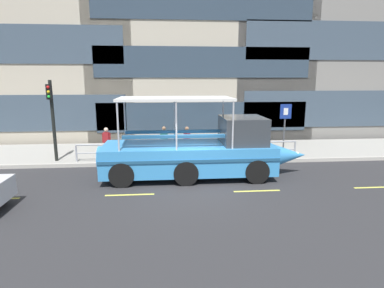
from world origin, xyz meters
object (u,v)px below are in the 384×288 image
(pedestrian_near_bow, at_px, (247,136))
(pedestrian_near_stern, at_px, (107,140))
(pedestrian_mid_left, at_px, (187,138))
(parking_sign, at_px, (285,121))
(duck_tour_boat, at_px, (201,152))
(pedestrian_mid_right, at_px, (164,137))
(traffic_light_pole, at_px, (52,113))

(pedestrian_near_bow, xyz_separation_m, pedestrian_near_stern, (-7.39, -0.13, -0.03))
(pedestrian_near_bow, bearing_deg, pedestrian_mid_left, 177.02)
(pedestrian_near_bow, relative_size, pedestrian_near_stern, 1.03)
(parking_sign, relative_size, pedestrian_near_bow, 1.69)
(parking_sign, xyz_separation_m, pedestrian_near_bow, (-1.94, 0.36, -0.87))
(duck_tour_boat, height_order, pedestrian_mid_right, duck_tour_boat)
(pedestrian_near_bow, height_order, pedestrian_mid_left, pedestrian_near_bow)
(duck_tour_boat, xyz_separation_m, pedestrian_mid_right, (-1.58, 3.63, -0.01))
(traffic_light_pole, xyz_separation_m, pedestrian_near_stern, (2.41, 0.54, -1.46))
(pedestrian_mid_left, xyz_separation_m, pedestrian_near_stern, (-4.18, -0.30, 0.03))
(pedestrian_mid_left, relative_size, pedestrian_mid_right, 1.01)
(parking_sign, distance_m, duck_tour_boat, 5.66)
(parking_sign, height_order, pedestrian_near_bow, parking_sign)
(traffic_light_pole, height_order, pedestrian_mid_left, traffic_light_pole)
(duck_tour_boat, relative_size, pedestrian_mid_left, 5.95)
(pedestrian_mid_left, xyz_separation_m, pedestrian_mid_right, (-1.22, 0.25, -0.01))
(pedestrian_near_stern, bearing_deg, duck_tour_boat, -34.20)
(pedestrian_mid_left, bearing_deg, duck_tour_boat, -83.93)
(traffic_light_pole, bearing_deg, parking_sign, 1.55)
(pedestrian_mid_right, height_order, pedestrian_near_stern, pedestrian_near_stern)
(pedestrian_near_bow, relative_size, pedestrian_mid_right, 1.07)
(parking_sign, xyz_separation_m, pedestrian_near_stern, (-9.33, 0.22, -0.90))
(pedestrian_mid_left, height_order, pedestrian_mid_right, pedestrian_mid_left)
(pedestrian_mid_left, distance_m, pedestrian_near_stern, 4.19)
(pedestrian_mid_left, bearing_deg, pedestrian_near_stern, -175.89)
(duck_tour_boat, distance_m, pedestrian_near_bow, 4.30)
(parking_sign, relative_size, pedestrian_mid_left, 1.79)
(traffic_light_pole, height_order, duck_tour_boat, traffic_light_pole)
(pedestrian_near_bow, distance_m, pedestrian_mid_right, 4.46)
(duck_tour_boat, bearing_deg, traffic_light_pole, 159.92)
(pedestrian_near_bow, xyz_separation_m, pedestrian_mid_left, (-3.22, 0.17, -0.05))
(pedestrian_mid_left, distance_m, pedestrian_mid_right, 1.25)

